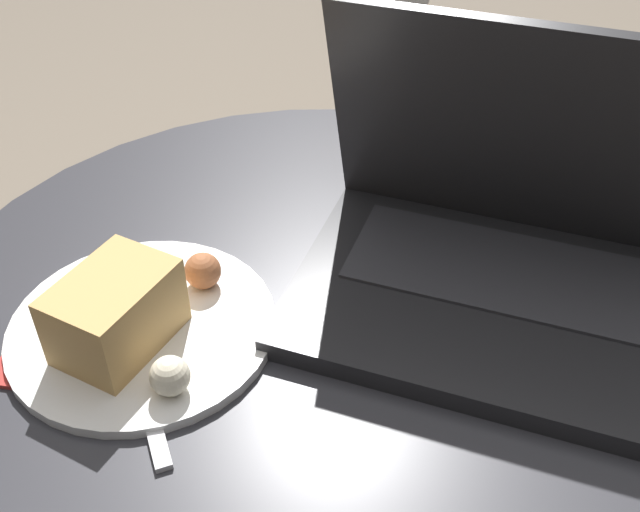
# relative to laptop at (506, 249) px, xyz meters

# --- Properties ---
(table) EXTENTS (0.70, 0.70, 0.52)m
(table) POSITION_rel_laptop_xyz_m (-0.14, -0.06, -0.18)
(table) COLOR #9E9EA3
(table) RESTS_ON ground_plane
(napkin) EXTENTS (0.18, 0.14, 0.00)m
(napkin) POSITION_rel_laptop_xyz_m (-0.28, -0.14, -0.05)
(napkin) COLOR #B7332D
(napkin) RESTS_ON table
(laptop) EXTENTS (0.34, 0.25, 0.23)m
(laptop) POSITION_rel_laptop_xyz_m (0.00, 0.00, 0.00)
(laptop) COLOR #232326
(laptop) RESTS_ON table
(beer_glass) EXTENTS (0.07, 0.07, 0.21)m
(beer_glass) POSITION_rel_laptop_xyz_m (-0.13, 0.16, 0.06)
(beer_glass) COLOR brown
(beer_glass) RESTS_ON table
(snack_plate) EXTENTS (0.22, 0.22, 0.07)m
(snack_plate) POSITION_rel_laptop_xyz_m (-0.27, -0.13, -0.03)
(snack_plate) COLOR white
(snack_plate) RESTS_ON table
(fork) EXTENTS (0.12, 0.15, 0.00)m
(fork) POSITION_rel_laptop_xyz_m (-0.26, -0.16, -0.05)
(fork) COLOR silver
(fork) RESTS_ON table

